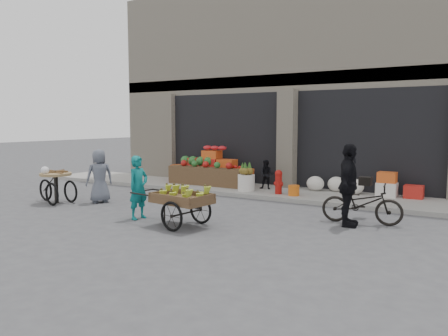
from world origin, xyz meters
The scene contains 15 objects.
ground centered at (0.00, 0.00, 0.00)m, with size 80.00×80.00×0.00m, color #424244.
sidewalk centered at (0.00, 4.10, 0.06)m, with size 18.00×2.20×0.12m, color gray.
building centered at (0.00, 8.03, 3.37)m, with size 14.00×6.45×7.00m.
fruit_display centered at (-2.48, 4.38, 0.67)m, with size 3.10×1.12×1.24m.
pineapple_bin centered at (-0.75, 3.60, 0.37)m, with size 0.52×0.52×0.50m, color silver.
fire_hydrant centered at (0.35, 3.55, 0.50)m, with size 0.22×0.22×0.71m.
orange_bucket centered at (0.85, 3.50, 0.27)m, with size 0.32×0.32×0.30m, color orange.
right_bay_goods centered at (2.61, 4.70, 0.41)m, with size 3.35×0.60×0.70m.
seated_person centered at (-0.35, 4.20, 0.58)m, with size 0.45×0.35×0.93m, color black.
banana_cart centered at (-0.02, -0.77, 0.64)m, with size 2.20×1.14×0.88m.
vendor_woman centered at (-1.28, -0.68, 0.73)m, with size 0.53×0.35×1.46m, color #0E7070.
tricycle_cart centered at (-4.59, -0.34, 0.57)m, with size 1.45×0.94×0.95m.
vendor_grey centered at (-3.61, 0.33, 0.74)m, with size 0.73×0.47×1.49m, color slate.
bicycle centered at (3.25, 1.47, 0.45)m, with size 0.60×1.72×0.90m, color black.
cyclist centered at (3.05, 1.07, 0.89)m, with size 1.04×0.43×1.78m, color black.
Camera 1 is at (5.51, -8.17, 2.22)m, focal length 35.00 mm.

